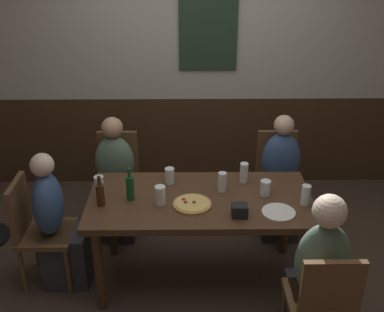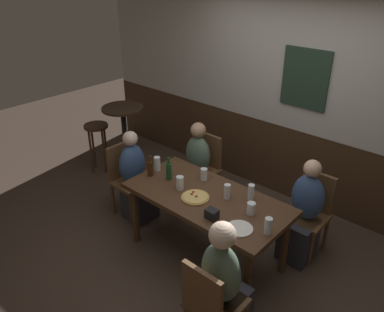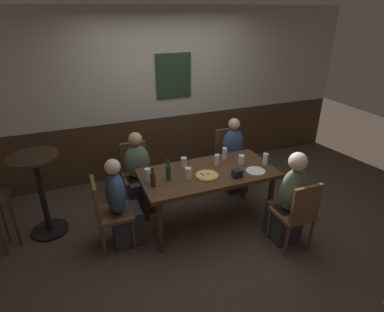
{
  "view_description": "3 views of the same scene",
  "coord_description": "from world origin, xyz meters",
  "px_view_note": "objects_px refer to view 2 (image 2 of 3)",
  "views": [
    {
      "loc": [
        -0.1,
        -3.04,
        2.57
      ],
      "look_at": [
        -0.06,
        0.09,
        1.04
      ],
      "focal_mm": 44.95,
      "sensor_mm": 36.0,
      "label": 1
    },
    {
      "loc": [
        2.03,
        -2.49,
        2.83
      ],
      "look_at": [
        -0.23,
        0.05,
        1.09
      ],
      "focal_mm": 36.33,
      "sensor_mm": 36.0,
      "label": 2
    },
    {
      "loc": [
        -1.44,
        -3.08,
        2.55
      ],
      "look_at": [
        -0.23,
        -0.05,
        1.01
      ],
      "focal_mm": 29.44,
      "sensor_mm": 36.0,
      "label": 3
    }
  ],
  "objects_px": {
    "person_left_far": "(195,172)",
    "bar_stool": "(97,135)",
    "person_right_near": "(223,290)",
    "tumbler_short": "(157,164)",
    "chair_right_far": "(311,209)",
    "condiment_caddy": "(212,214)",
    "chair_left_far": "(204,165)",
    "beer_bottle_brown": "(150,168)",
    "pint_glass_stout": "(227,192)",
    "beer_glass_half": "(251,209)",
    "pint_glass_pale": "(251,193)",
    "plate_white_large": "(239,229)",
    "side_bar_table": "(125,137)",
    "person_head_west": "(136,183)",
    "chair_head_west": "(127,176)",
    "chair_right_near": "(210,302)",
    "beer_glass_tall": "(204,175)",
    "pizza": "(195,197)",
    "pint_glass_amber": "(268,227)",
    "highball_clear": "(180,184)",
    "person_right_far": "(303,219)",
    "dining_table": "(207,204)",
    "beer_bottle_green": "(169,171)"
  },
  "relations": [
    {
      "from": "pint_glass_pale",
      "to": "plate_white_large",
      "type": "relative_size",
      "value": 0.66
    },
    {
      "from": "beer_glass_half",
      "to": "side_bar_table",
      "type": "height_order",
      "value": "side_bar_table"
    },
    {
      "from": "chair_head_west",
      "to": "pint_glass_stout",
      "type": "distance_m",
      "value": 1.45
    },
    {
      "from": "person_right_near",
      "to": "beer_glass_half",
      "type": "distance_m",
      "value": 0.8
    },
    {
      "from": "pint_glass_stout",
      "to": "beer_glass_half",
      "type": "xyz_separation_m",
      "value": [
        0.32,
        -0.06,
        -0.02
      ]
    },
    {
      "from": "pint_glass_stout",
      "to": "pint_glass_pale",
      "type": "bearing_deg",
      "value": 38.81
    },
    {
      "from": "beer_bottle_brown",
      "to": "beer_glass_half",
      "type": "bearing_deg",
      "value": 6.24
    },
    {
      "from": "chair_right_far",
      "to": "person_left_far",
      "type": "relative_size",
      "value": 0.8
    },
    {
      "from": "beer_bottle_green",
      "to": "bar_stool",
      "type": "distance_m",
      "value": 1.92
    },
    {
      "from": "pint_glass_stout",
      "to": "beer_glass_half",
      "type": "height_order",
      "value": "pint_glass_stout"
    },
    {
      "from": "beer_bottle_green",
      "to": "bar_stool",
      "type": "bearing_deg",
      "value": 167.74
    },
    {
      "from": "chair_left_far",
      "to": "pizza",
      "type": "relative_size",
      "value": 3.18
    },
    {
      "from": "person_right_far",
      "to": "plate_white_large",
      "type": "bearing_deg",
      "value": -101.99
    },
    {
      "from": "chair_right_far",
      "to": "chair_right_near",
      "type": "bearing_deg",
      "value": -90.0
    },
    {
      "from": "pint_glass_stout",
      "to": "beer_bottle_green",
      "type": "distance_m",
      "value": 0.69
    },
    {
      "from": "person_right_near",
      "to": "beer_bottle_brown",
      "type": "xyz_separation_m",
      "value": [
        -1.44,
        0.57,
        0.33
      ]
    },
    {
      "from": "person_left_far",
      "to": "highball_clear",
      "type": "height_order",
      "value": "person_left_far"
    },
    {
      "from": "person_right_near",
      "to": "pint_glass_amber",
      "type": "height_order",
      "value": "person_right_near"
    },
    {
      "from": "person_left_far",
      "to": "person_head_west",
      "type": "bearing_deg",
      "value": -118.1
    },
    {
      "from": "person_right_far",
      "to": "tumbler_short",
      "type": "xyz_separation_m",
      "value": [
        -1.47,
        -0.62,
        0.35
      ]
    },
    {
      "from": "pint_glass_amber",
      "to": "highball_clear",
      "type": "height_order",
      "value": "pint_glass_amber"
    },
    {
      "from": "plate_white_large",
      "to": "pint_glass_stout",
      "type": "bearing_deg",
      "value": 139.91
    },
    {
      "from": "person_head_west",
      "to": "bar_stool",
      "type": "xyz_separation_m",
      "value": [
        -1.29,
        0.39,
        0.1
      ]
    },
    {
      "from": "person_right_near",
      "to": "pint_glass_stout",
      "type": "relative_size",
      "value": 7.7
    },
    {
      "from": "pint_glass_stout",
      "to": "beer_glass_tall",
      "type": "distance_m",
      "value": 0.42
    },
    {
      "from": "condiment_caddy",
      "to": "bar_stool",
      "type": "height_order",
      "value": "condiment_caddy"
    },
    {
      "from": "chair_right_far",
      "to": "tumbler_short",
      "type": "relative_size",
      "value": 5.5
    },
    {
      "from": "person_right_near",
      "to": "tumbler_short",
      "type": "relative_size",
      "value": 7.32
    },
    {
      "from": "dining_table",
      "to": "plate_white_large",
      "type": "bearing_deg",
      "value": -21.25
    },
    {
      "from": "person_left_far",
      "to": "bar_stool",
      "type": "xyz_separation_m",
      "value": [
        -1.65,
        -0.26,
        0.1
      ]
    },
    {
      "from": "beer_glass_half",
      "to": "bar_stool",
      "type": "bearing_deg",
      "value": 173.02
    },
    {
      "from": "pizza",
      "to": "beer_glass_half",
      "type": "relative_size",
      "value": 2.42
    },
    {
      "from": "beer_glass_half",
      "to": "side_bar_table",
      "type": "relative_size",
      "value": 0.11
    },
    {
      "from": "person_right_near",
      "to": "pizza",
      "type": "relative_size",
      "value": 4.23
    },
    {
      "from": "pint_glass_stout",
      "to": "bar_stool",
      "type": "bearing_deg",
      "value": 173.47
    },
    {
      "from": "pint_glass_stout",
      "to": "beer_glass_tall",
      "type": "bearing_deg",
      "value": 162.57
    },
    {
      "from": "person_head_west",
      "to": "pint_glass_pale",
      "type": "relative_size",
      "value": 7.08
    },
    {
      "from": "chair_left_far",
      "to": "beer_bottle_brown",
      "type": "xyz_separation_m",
      "value": [
        0.01,
        -0.91,
        0.33
      ]
    },
    {
      "from": "person_right_far",
      "to": "beer_glass_tall",
      "type": "bearing_deg",
      "value": -155.91
    },
    {
      "from": "person_right_near",
      "to": "pint_glass_stout",
      "type": "distance_m",
      "value": 1.0
    },
    {
      "from": "pint_glass_amber",
      "to": "highball_clear",
      "type": "relative_size",
      "value": 1.08
    },
    {
      "from": "person_left_far",
      "to": "bar_stool",
      "type": "height_order",
      "value": "person_left_far"
    },
    {
      "from": "person_left_far",
      "to": "chair_left_far",
      "type": "bearing_deg",
      "value": 90.0
    },
    {
      "from": "chair_left_far",
      "to": "person_right_far",
      "type": "distance_m",
      "value": 1.46
    },
    {
      "from": "chair_right_near",
      "to": "beer_glass_tall",
      "type": "height_order",
      "value": "chair_right_near"
    },
    {
      "from": "side_bar_table",
      "to": "chair_left_far",
      "type": "bearing_deg",
      "value": 13.01
    },
    {
      "from": "dining_table",
      "to": "beer_glass_half",
      "type": "bearing_deg",
      "value": 5.31
    },
    {
      "from": "person_right_near",
      "to": "plate_white_large",
      "type": "bearing_deg",
      "value": 112.31
    },
    {
      "from": "person_right_far",
      "to": "beer_glass_half",
      "type": "distance_m",
      "value": 0.73
    },
    {
      "from": "pizza",
      "to": "beer_bottle_brown",
      "type": "relative_size",
      "value": 1.19
    }
  ]
}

